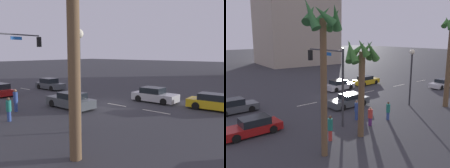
{
  "view_description": "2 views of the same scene",
  "coord_description": "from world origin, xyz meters",
  "views": [
    {
      "loc": [
        -14.65,
        17.27,
        4.82
      ],
      "look_at": [
        0.21,
        -0.7,
        1.77
      ],
      "focal_mm": 39.42,
      "sensor_mm": 36.0,
      "label": 1
    },
    {
      "loc": [
        18.54,
        22.69,
        7.66
      ],
      "look_at": [
        0.0,
        -0.17,
        1.71
      ],
      "focal_mm": 39.27,
      "sensor_mm": 36.0,
      "label": 2
    }
  ],
  "objects": [
    {
      "name": "pedestrian_0",
      "position": [
        3.87,
        8.97,
        0.85
      ],
      "size": [
        0.56,
        0.56,
        1.65
      ],
      "color": "#59266B",
      "rests_on": "ground_plane"
    },
    {
      "name": "streetlamp",
      "position": [
        -4.0,
        7.41,
        4.3
      ],
      "size": [
        0.56,
        0.56,
        6.14
      ],
      "color": "#2D2D33",
      "rests_on": "ground_plane"
    },
    {
      "name": "lane_stripe_0",
      "position": [
        -18.0,
        0.0,
        0.01
      ],
      "size": [
        2.48,
        0.14,
        0.01
      ],
      "primitive_type": "cube",
      "color": "silver",
      "rests_on": "ground_plane"
    },
    {
      "name": "traffic_signal",
      "position": [
        5.92,
        6.12,
        4.44
      ],
      "size": [
        0.54,
        4.78,
        6.6
      ],
      "color": "#38383D",
      "rests_on": "ground_plane"
    },
    {
      "name": "palm_tree_1",
      "position": [
        10.04,
        10.78,
        7.3
      ],
      "size": [
        2.47,
        2.55,
        9.74
      ],
      "color": "brown",
      "rests_on": "ground_plane"
    },
    {
      "name": "palm_tree_2",
      "position": [
        6.13,
        10.04,
        5.57
      ],
      "size": [
        2.84,
        2.63,
        7.44
      ],
      "color": "brown",
      "rests_on": "ground_plane"
    },
    {
      "name": "car_1",
      "position": [
        -15.54,
        4.92,
        0.59
      ],
      "size": [
        4.25,
        1.91,
        1.28
      ],
      "color": "silver",
      "rests_on": "ground_plane"
    },
    {
      "name": "car_2",
      "position": [
        -8.48,
        -3.67,
        0.63
      ],
      "size": [
        4.64,
        1.98,
        1.37
      ],
      "color": "gold",
      "rests_on": "ground_plane"
    },
    {
      "name": "lane_stripe_4",
      "position": [
        4.59,
        0.0,
        0.01
      ],
      "size": [
        2.6,
        0.14,
        0.01
      ],
      "primitive_type": "cube",
      "color": "silver",
      "rests_on": "ground_plane"
    },
    {
      "name": "lane_stripe_3",
      "position": [
        -0.92,
        0.0,
        0.01
      ],
      "size": [
        2.14,
        0.14,
        0.01
      ],
      "primitive_type": "cube",
      "color": "silver",
      "rests_on": "ground_plane"
    },
    {
      "name": "pedestrian_3",
      "position": [
        3.81,
        7.2,
        0.97
      ],
      "size": [
        0.4,
        0.4,
        1.84
      ],
      "color": "#2D478C",
      "rests_on": "ground_plane"
    },
    {
      "name": "car_0",
      "position": [
        11.77,
        -1.99,
        0.65
      ],
      "size": [
        4.26,
        1.86,
        1.43
      ],
      "color": "#474C51",
      "rests_on": "ground_plane"
    },
    {
      "name": "ground_plane",
      "position": [
        0.0,
        0.0,
        0.0
      ],
      "size": [
        220.0,
        220.0,
        0.0
      ],
      "primitive_type": "plane",
      "color": "#333338"
    },
    {
      "name": "car_5",
      "position": [
        1.42,
        3.46,
        0.64
      ],
      "size": [
        4.69,
        1.99,
        1.37
      ],
      "color": "#474C51",
      "rests_on": "ground_plane"
    },
    {
      "name": "building_1",
      "position": [
        -14.49,
        -35.63,
        12.8
      ],
      "size": [
        19.58,
        16.74,
        25.6
      ],
      "primitive_type": "cube",
      "rotation": [
        0.0,
        0.0,
        -0.08
      ],
      "color": "#B2A38E",
      "rests_on": "ground_plane"
    },
    {
      "name": "lane_stripe_2",
      "position": [
        -5.0,
        0.0,
        0.01
      ],
      "size": [
        2.53,
        0.14,
        0.01
      ],
      "primitive_type": "cube",
      "color": "silver",
      "rests_on": "ground_plane"
    },
    {
      "name": "lane_stripe_1",
      "position": [
        -11.91,
        0.0,
        0.01
      ],
      "size": [
        2.58,
        0.14,
        0.01
      ],
      "primitive_type": "cube",
      "color": "silver",
      "rests_on": "ground_plane"
    },
    {
      "name": "pedestrian_1",
      "position": [
        1.54,
        8.98,
        0.89
      ],
      "size": [
        0.47,
        0.47,
        1.69
      ],
      "color": "#2D478C",
      "rests_on": "ground_plane"
    },
    {
      "name": "pedestrian_2",
      "position": [
        8.36,
        9.24,
        1.02
      ],
      "size": [
        0.44,
        0.44,
        1.92
      ],
      "color": "#BF3833",
      "rests_on": "ground_plane"
    },
    {
      "name": "car_4",
      "position": [
        -2.87,
        -3.43,
        0.65
      ],
      "size": [
        4.36,
        2.02,
        1.41
      ],
      "color": "#B7B7BC",
      "rests_on": "ground_plane"
    },
    {
      "name": "car_3",
      "position": [
        12.37,
        4.48,
        0.62
      ],
      "size": [
        4.57,
        1.84,
        1.35
      ],
      "color": "maroon",
      "rests_on": "ground_plane"
    }
  ]
}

